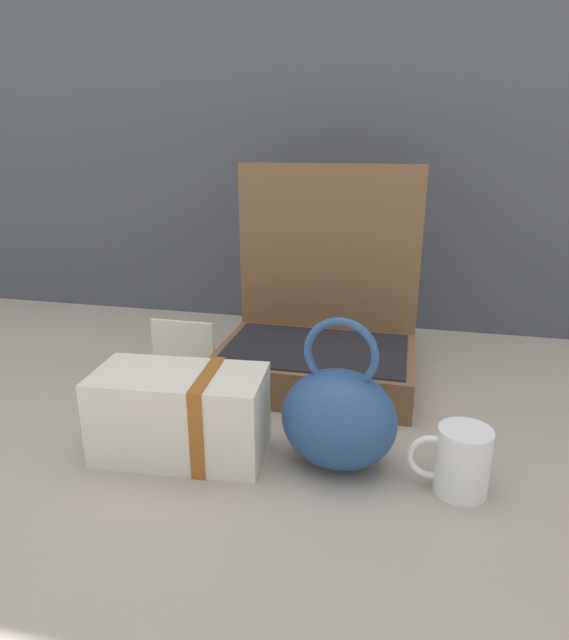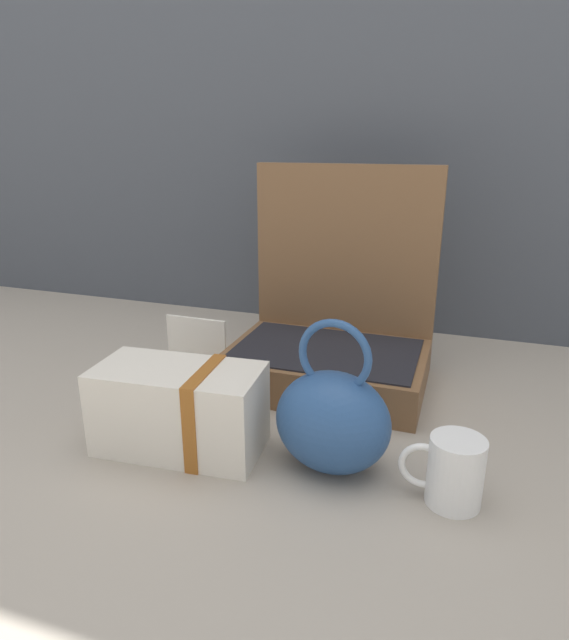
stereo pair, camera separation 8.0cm
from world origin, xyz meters
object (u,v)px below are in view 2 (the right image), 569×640
at_px(coffee_mug, 453,471).
at_px(info_card_left, 197,347).
at_px(open_suitcase, 332,332).
at_px(teal_pouch_handbag, 333,420).
at_px(cream_toiletry_bag, 182,409).

distance_m(coffee_mug, info_card_left, 0.56).
distance_m(open_suitcase, info_card_left, 0.27).
height_order(open_suitcase, coffee_mug, open_suitcase).
xyz_separation_m(open_suitcase, coffee_mug, (0.24, -0.33, -0.05)).
height_order(teal_pouch_handbag, coffee_mug, teal_pouch_handbag).
distance_m(teal_pouch_handbag, cream_toiletry_bag, 0.23).
bearing_deg(coffee_mug, teal_pouch_handbag, 171.37).
distance_m(cream_toiletry_bag, coffee_mug, 0.39).
distance_m(open_suitcase, teal_pouch_handbag, 0.31).
bearing_deg(cream_toiletry_bag, teal_pouch_handbag, 4.98).
relative_size(cream_toiletry_bag, info_card_left, 2.03).
xyz_separation_m(open_suitcase, cream_toiletry_bag, (-0.15, -0.32, -0.03)).
bearing_deg(info_card_left, cream_toiletry_bag, -66.41).
height_order(open_suitcase, info_card_left, open_suitcase).
bearing_deg(teal_pouch_handbag, coffee_mug, -8.63).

